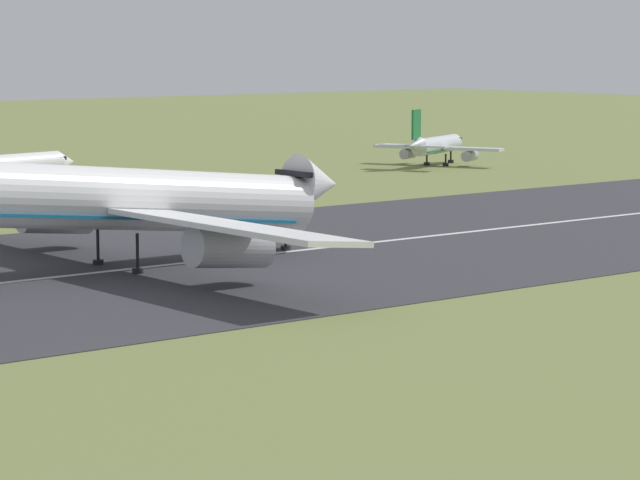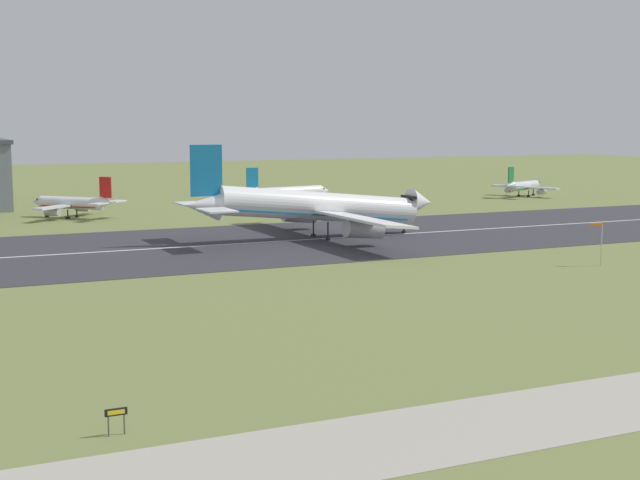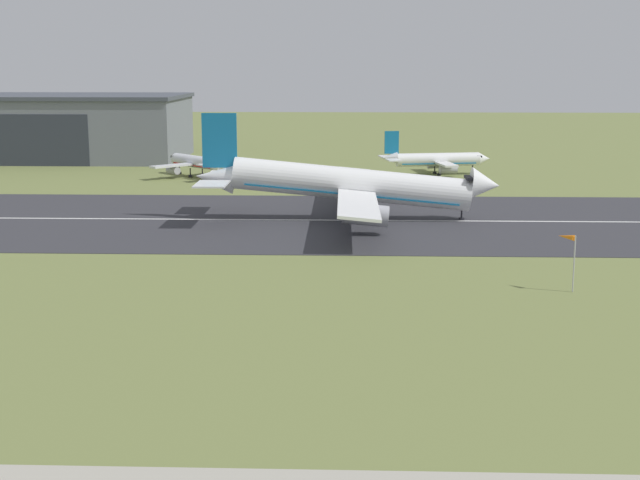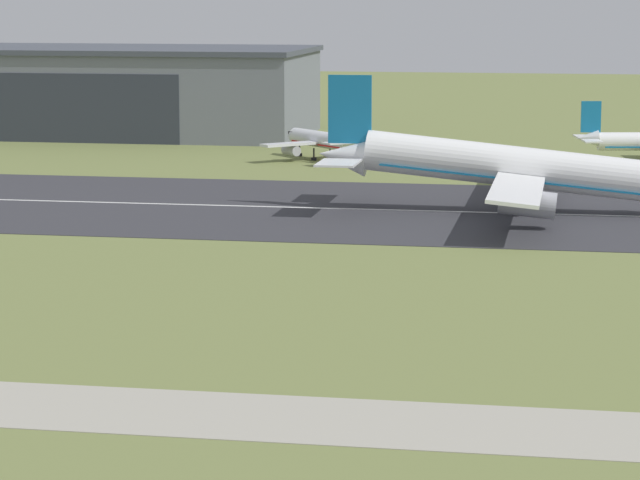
% 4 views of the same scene
% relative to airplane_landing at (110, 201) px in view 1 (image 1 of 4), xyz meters
% --- Properties ---
extents(airplane_landing, '(45.57, 51.86, 15.86)m').
position_rel_airplane_landing_xyz_m(airplane_landing, '(0.00, 0.00, 0.00)').
color(airplane_landing, white).
rests_on(airplane_landing, ground_plane).
extents(airplane_parked_centre, '(18.14, 18.01, 8.06)m').
position_rel_airplane_landing_xyz_m(airplane_parked_centre, '(84.73, 54.98, -2.48)').
color(airplane_parked_centre, silver).
rests_on(airplane_parked_centre, ground_plane).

